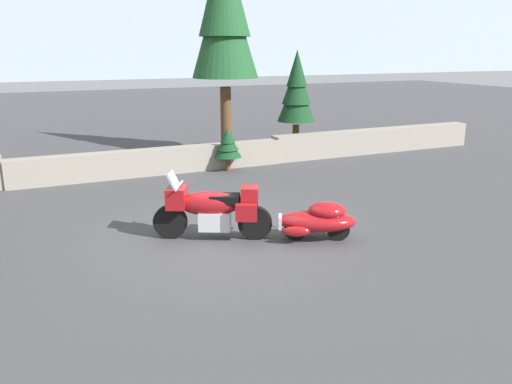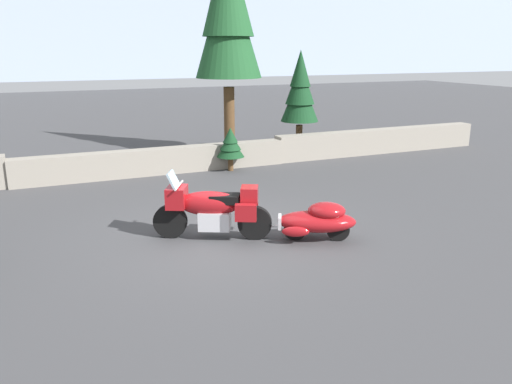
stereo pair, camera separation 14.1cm
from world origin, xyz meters
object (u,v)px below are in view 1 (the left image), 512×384
at_px(car_shaped_trailer, 318,220).
at_px(pine_tree_secondary, 297,90).
at_px(touring_motorcycle, 212,208).
at_px(pine_tree_tall, 224,2).

xyz_separation_m(car_shaped_trailer, pine_tree_secondary, (3.67, 7.63, 1.82)).
distance_m(touring_motorcycle, pine_tree_tall, 9.45).
xyz_separation_m(touring_motorcycle, pine_tree_secondary, (5.49, 6.72, 1.61)).
bearing_deg(touring_motorcycle, pine_tree_secondary, 50.74).
height_order(touring_motorcycle, pine_tree_secondary, pine_tree_secondary).
xyz_separation_m(touring_motorcycle, pine_tree_tall, (3.26, 7.68, 4.43)).
bearing_deg(touring_motorcycle, pine_tree_tall, 66.97).
xyz_separation_m(touring_motorcycle, car_shaped_trailer, (1.82, -0.91, -0.21)).
relative_size(car_shaped_trailer, pine_tree_secondary, 0.60).
height_order(touring_motorcycle, car_shaped_trailer, touring_motorcycle).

